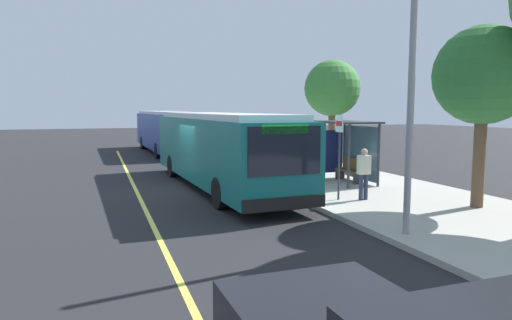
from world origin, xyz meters
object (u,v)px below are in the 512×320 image
at_px(route_sign_post, 339,145).
at_px(pedestrian_commuter, 364,171).
at_px(transit_bus_main, 220,147).
at_px(transit_bus_second, 166,130).
at_px(waiting_bench, 350,170).

relative_size(route_sign_post, pedestrian_commuter, 1.66).
height_order(transit_bus_main, route_sign_post, same).
bearing_deg(pedestrian_commuter, route_sign_post, -110.76).
bearing_deg(route_sign_post, transit_bus_second, -171.92).
bearing_deg(pedestrian_commuter, waiting_bench, 155.59).
relative_size(transit_bus_second, pedestrian_commuter, 7.15).
bearing_deg(transit_bus_second, transit_bus_main, -0.22).
bearing_deg(transit_bus_main, pedestrian_commuter, 38.26).
distance_m(route_sign_post, pedestrian_commuter, 1.17).
distance_m(transit_bus_second, pedestrian_commuter, 20.51).
relative_size(waiting_bench, pedestrian_commuter, 0.95).
xyz_separation_m(transit_bus_main, route_sign_post, (4.33, 2.88, 0.34)).
relative_size(transit_bus_main, route_sign_post, 4.36).
xyz_separation_m(transit_bus_main, transit_bus_second, (-15.56, 0.06, -0.00)).
distance_m(transit_bus_second, waiting_bench, 17.48).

